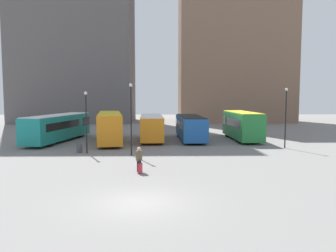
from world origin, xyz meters
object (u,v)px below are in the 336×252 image
at_px(bus_4, 242,125).
at_px(lamp_post_0, 86,117).
at_px(bus_0, 59,127).
at_px(traveler, 139,157).
at_px(lamp_post_1, 131,114).
at_px(lamp_post_2, 286,113).
at_px(bus_3, 190,127).
at_px(bus_1, 110,126).
at_px(trash_bin, 79,148).
at_px(suitcase, 140,168).
at_px(bus_2, 152,127).

bearing_deg(bus_4, lamp_post_0, 118.21).
bearing_deg(bus_0, traveler, -137.39).
bearing_deg(lamp_post_1, traveler, -80.09).
relative_size(lamp_post_0, lamp_post_2, 0.93).
bearing_deg(bus_3, bus_4, -90.90).
distance_m(bus_4, traveler, 19.99).
height_order(bus_4, traveler, bus_4).
bearing_deg(bus_1, trash_bin, 157.06).
distance_m(suitcase, lamp_post_0, 9.96).
bearing_deg(lamp_post_1, bus_3, 59.75).
relative_size(bus_2, trash_bin, 10.89).
bearing_deg(lamp_post_0, traveler, -54.99).
bearing_deg(bus_2, lamp_post_1, 169.37).
bearing_deg(traveler, bus_2, 16.76).
xyz_separation_m(bus_1, traveler, (4.25, -14.54, -0.80)).
relative_size(bus_1, trash_bin, 12.78).
bearing_deg(bus_0, lamp_post_2, -93.88).
relative_size(bus_4, traveler, 5.78).
distance_m(bus_1, bus_3, 9.37).
relative_size(traveler, trash_bin, 1.97).
bearing_deg(lamp_post_2, bus_2, 154.65).
relative_size(bus_2, bus_4, 0.95).
xyz_separation_m(bus_2, lamp_post_1, (-1.45, -10.03, 2.02)).
height_order(lamp_post_0, lamp_post_2, lamp_post_2).
bearing_deg(bus_4, lamp_post_2, -159.79).
bearing_deg(lamp_post_2, trash_bin, -173.58).
bearing_deg(bus_2, suitcase, 176.71).
bearing_deg(traveler, lamp_post_0, 53.05).
relative_size(bus_4, lamp_post_2, 1.64).
relative_size(lamp_post_1, trash_bin, 7.26).
bearing_deg(bus_2, bus_4, -90.26).
xyz_separation_m(bus_0, bus_4, (21.22, 1.04, 0.12)).
distance_m(bus_0, traveler, 18.67).
xyz_separation_m(bus_2, trash_bin, (-6.30, -8.52, -1.15)).
bearing_deg(bus_1, bus_0, 70.76).
bearing_deg(lamp_post_1, bus_0, 134.18).
xyz_separation_m(suitcase, lamp_post_2, (13.59, 10.46, 3.12)).
relative_size(traveler, suitcase, 1.73).
relative_size(lamp_post_0, lamp_post_1, 0.89).
bearing_deg(bus_1, lamp_post_0, 163.48).
bearing_deg(traveler, suitcase, -151.06).
relative_size(bus_0, suitcase, 12.91).
bearing_deg(bus_2, bus_0, 91.12).
distance_m(bus_0, suitcase, 19.18).
height_order(bus_0, bus_4, bus_4).
distance_m(bus_4, lamp_post_1, 16.08).
distance_m(bus_4, lamp_post_0, 18.72).
relative_size(bus_0, bus_1, 1.16).
height_order(bus_1, suitcase, bus_1).
height_order(bus_2, bus_3, bus_2).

